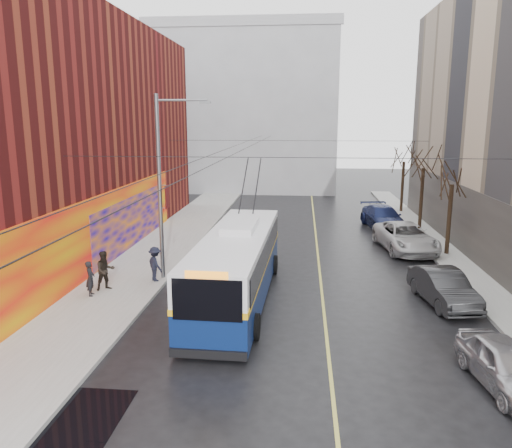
{
  "coord_description": "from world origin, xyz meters",
  "views": [
    {
      "loc": [
        0.51,
        -13.17,
        7.8
      ],
      "look_at": [
        -1.89,
        12.48,
        2.42
      ],
      "focal_mm": 35.0,
      "sensor_mm": 36.0,
      "label": 1
    }
  ],
  "objects_px": {
    "parked_car_d": "(383,217)",
    "pedestrian_b": "(105,271)",
    "parked_car_c": "(405,237)",
    "trolleybus": "(237,265)",
    "tree_far": "(404,152)",
    "pedestrian_c": "(155,264)",
    "parked_car_a": "(505,365)",
    "tree_mid": "(424,157)",
    "parked_car_b": "(443,287)",
    "tree_near": "(453,171)",
    "streetlight_pole": "(163,183)",
    "pedestrian_a": "(90,278)",
    "following_car": "(244,235)"
  },
  "relations": [
    {
      "from": "parked_car_d",
      "to": "pedestrian_b",
      "type": "xyz_separation_m",
      "value": [
        -14.84,
        -15.37,
        0.24
      ]
    },
    {
      "from": "parked_car_a",
      "to": "parked_car_b",
      "type": "distance_m",
      "value": 6.87
    },
    {
      "from": "parked_car_c",
      "to": "parked_car_d",
      "type": "bearing_deg",
      "value": 86.17
    },
    {
      "from": "parked_car_c",
      "to": "trolleybus",
      "type": "bearing_deg",
      "value": -141.2
    },
    {
      "from": "pedestrian_a",
      "to": "pedestrian_b",
      "type": "relative_size",
      "value": 0.86
    },
    {
      "from": "following_car",
      "to": "pedestrian_a",
      "type": "relative_size",
      "value": 3.1
    },
    {
      "from": "following_car",
      "to": "pedestrian_a",
      "type": "distance_m",
      "value": 11.14
    },
    {
      "from": "pedestrian_a",
      "to": "pedestrian_c",
      "type": "distance_m",
      "value": 3.22
    },
    {
      "from": "tree_mid",
      "to": "parked_car_c",
      "type": "height_order",
      "value": "tree_mid"
    },
    {
      "from": "parked_car_b",
      "to": "pedestrian_c",
      "type": "xyz_separation_m",
      "value": [
        -13.14,
        1.5,
        0.25
      ]
    },
    {
      "from": "trolleybus",
      "to": "pedestrian_c",
      "type": "distance_m",
      "value": 4.65
    },
    {
      "from": "tree_mid",
      "to": "tree_far",
      "type": "distance_m",
      "value": 7.0
    },
    {
      "from": "tree_far",
      "to": "pedestrian_b",
      "type": "distance_m",
      "value": 28.38
    },
    {
      "from": "parked_car_c",
      "to": "pedestrian_c",
      "type": "relative_size",
      "value": 3.53
    },
    {
      "from": "tree_far",
      "to": "parked_car_d",
      "type": "relative_size",
      "value": 1.17
    },
    {
      "from": "pedestrian_a",
      "to": "pedestrian_b",
      "type": "bearing_deg",
      "value": -38.77
    },
    {
      "from": "parked_car_a",
      "to": "parked_car_d",
      "type": "height_order",
      "value": "parked_car_d"
    },
    {
      "from": "tree_mid",
      "to": "pedestrian_b",
      "type": "height_order",
      "value": "tree_mid"
    },
    {
      "from": "trolleybus",
      "to": "parked_car_c",
      "type": "xyz_separation_m",
      "value": [
        9.09,
        9.42,
        -0.78
      ]
    },
    {
      "from": "tree_mid",
      "to": "trolleybus",
      "type": "distance_m",
      "value": 19.42
    },
    {
      "from": "pedestrian_b",
      "to": "streetlight_pole",
      "type": "bearing_deg",
      "value": 1.97
    },
    {
      "from": "tree_mid",
      "to": "tree_far",
      "type": "bearing_deg",
      "value": 90.0
    },
    {
      "from": "streetlight_pole",
      "to": "parked_car_d",
      "type": "distance_m",
      "value": 18.76
    },
    {
      "from": "parked_car_b",
      "to": "tree_near",
      "type": "bearing_deg",
      "value": 64.46
    },
    {
      "from": "parked_car_b",
      "to": "following_car",
      "type": "bearing_deg",
      "value": 128.56
    },
    {
      "from": "streetlight_pole",
      "to": "trolleybus",
      "type": "bearing_deg",
      "value": -31.74
    },
    {
      "from": "tree_far",
      "to": "pedestrian_b",
      "type": "xyz_separation_m",
      "value": [
        -17.4,
        -22.04,
        -4.08
      ]
    },
    {
      "from": "parked_car_a",
      "to": "following_car",
      "type": "height_order",
      "value": "following_car"
    },
    {
      "from": "parked_car_c",
      "to": "pedestrian_c",
      "type": "height_order",
      "value": "pedestrian_c"
    },
    {
      "from": "parked_car_c",
      "to": "pedestrian_c",
      "type": "xyz_separation_m",
      "value": [
        -13.31,
        -7.6,
        0.17
      ]
    },
    {
      "from": "tree_mid",
      "to": "trolleybus",
      "type": "relative_size",
      "value": 0.54
    },
    {
      "from": "tree_far",
      "to": "trolleybus",
      "type": "xyz_separation_m",
      "value": [
        -11.27,
        -22.39,
        -3.53
      ]
    },
    {
      "from": "parked_car_a",
      "to": "following_car",
      "type": "relative_size",
      "value": 0.84
    },
    {
      "from": "tree_near",
      "to": "parked_car_a",
      "type": "relative_size",
      "value": 1.57
    },
    {
      "from": "parked_car_d",
      "to": "parked_car_c",
      "type": "bearing_deg",
      "value": -95.44
    },
    {
      "from": "streetlight_pole",
      "to": "parked_car_d",
      "type": "height_order",
      "value": "streetlight_pole"
    },
    {
      "from": "pedestrian_c",
      "to": "streetlight_pole",
      "type": "bearing_deg",
      "value": -75.41
    },
    {
      "from": "streetlight_pole",
      "to": "parked_car_a",
      "type": "height_order",
      "value": "streetlight_pole"
    },
    {
      "from": "parked_car_c",
      "to": "following_car",
      "type": "xyz_separation_m",
      "value": [
        -9.87,
        -0.32,
        -0.0
      ]
    },
    {
      "from": "trolleybus",
      "to": "parked_car_a",
      "type": "xyz_separation_m",
      "value": [
        8.88,
        -6.55,
        -0.92
      ]
    },
    {
      "from": "tree_far",
      "to": "trolleybus",
      "type": "bearing_deg",
      "value": -116.72
    },
    {
      "from": "trolleybus",
      "to": "parked_car_b",
      "type": "distance_m",
      "value": 8.96
    },
    {
      "from": "streetlight_pole",
      "to": "pedestrian_c",
      "type": "bearing_deg",
      "value": -122.47
    },
    {
      "from": "tree_near",
      "to": "tree_far",
      "type": "distance_m",
      "value": 14.0
    },
    {
      "from": "tree_far",
      "to": "pedestrian_a",
      "type": "distance_m",
      "value": 29.25
    },
    {
      "from": "pedestrian_a",
      "to": "pedestrian_c",
      "type": "relative_size",
      "value": 0.93
    },
    {
      "from": "tree_mid",
      "to": "pedestrian_a",
      "type": "height_order",
      "value": "tree_mid"
    },
    {
      "from": "parked_car_a",
      "to": "tree_mid",
      "type": "bearing_deg",
      "value": 76.32
    },
    {
      "from": "parked_car_d",
      "to": "pedestrian_c",
      "type": "xyz_separation_m",
      "value": [
        -12.94,
        -13.9,
        0.18
      ]
    },
    {
      "from": "parked_car_d",
      "to": "following_car",
      "type": "relative_size",
      "value": 1.16
    }
  ]
}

